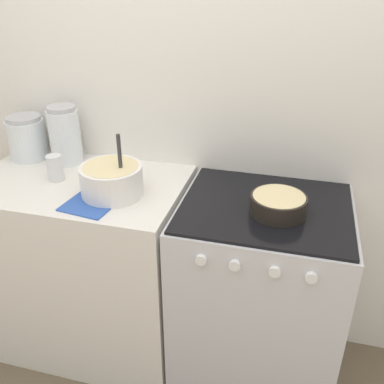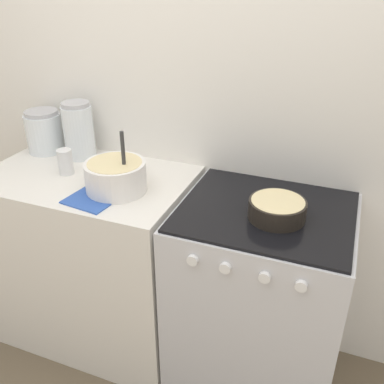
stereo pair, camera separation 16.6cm
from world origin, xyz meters
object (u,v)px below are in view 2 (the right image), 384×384
mixing_bowl (116,175)px  storage_jar_middle (79,134)px  storage_jar_left (45,134)px  stove (258,301)px  baking_pan (277,209)px  tin_can (65,162)px

mixing_bowl → storage_jar_middle: size_ratio=0.97×
mixing_bowl → storage_jar_middle: bearing=143.9°
storage_jar_left → mixing_bowl: bearing=-24.4°
stove → baking_pan: bearing=-43.0°
tin_can → stove: bearing=0.4°
baking_pan → stove: bearing=137.0°
storage_jar_middle → tin_can: storage_jar_middle is taller
stove → mixing_bowl: (-0.62, -0.07, 0.53)m
storage_jar_middle → tin_can: bearing=-75.5°
mixing_bowl → baking_pan: bearing=1.8°
storage_jar_left → tin_can: size_ratio=1.81×
stove → tin_can: (-0.91, -0.01, 0.51)m
mixing_bowl → storage_jar_left: 0.60m
baking_pan → storage_jar_middle: size_ratio=0.78×
mixing_bowl → tin_can: bearing=168.5°
mixing_bowl → baking_pan: size_ratio=1.24×
stove → mixing_bowl: size_ratio=3.45×
stove → storage_jar_left: size_ratio=4.38×
storage_jar_left → storage_jar_middle: (0.21, -0.00, 0.03)m
mixing_bowl → storage_jar_left: size_ratio=1.27×
stove → storage_jar_middle: (-0.96, 0.18, 0.57)m
tin_can → mixing_bowl: bearing=-11.5°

